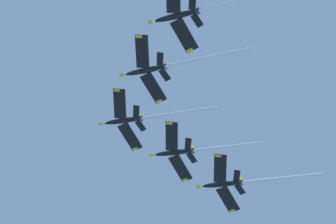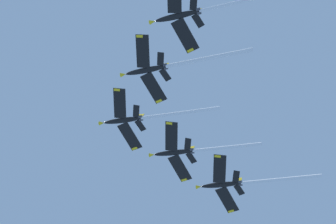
{
  "view_description": "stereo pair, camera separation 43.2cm",
  "coord_description": "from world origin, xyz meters",
  "px_view_note": "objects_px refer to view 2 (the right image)",
  "views": [
    {
      "loc": [
        -33.65,
        43.44,
        1.84
      ],
      "look_at": [
        -7.37,
        4.27,
        125.04
      ],
      "focal_mm": 50.59,
      "sensor_mm": 36.0,
      "label": 1
    },
    {
      "loc": [
        -33.29,
        43.68,
        1.84
      ],
      "look_at": [
        -7.37,
        4.27,
        125.04
      ],
      "focal_mm": 50.59,
      "sensor_mm": 36.0,
      "label": 2
    }
  ],
  "objects_px": {
    "jet_right_outer": "(237,183)",
    "jet_left_outer": "(192,13)",
    "jet_right_wing": "(186,151)",
    "jet_left_wing": "(168,66)",
    "jet_lead": "(138,118)"
  },
  "relations": [
    {
      "from": "jet_left_wing",
      "to": "jet_right_wing",
      "type": "relative_size",
      "value": 1.11
    },
    {
      "from": "jet_lead",
      "to": "jet_right_outer",
      "type": "distance_m",
      "value": 34.12
    },
    {
      "from": "jet_right_wing",
      "to": "jet_left_outer",
      "type": "xyz_separation_m",
      "value": [
        -22.84,
        33.36,
        -4.18
      ]
    },
    {
      "from": "jet_lead",
      "to": "jet_left_wing",
      "type": "relative_size",
      "value": 0.98
    },
    {
      "from": "jet_left_wing",
      "to": "jet_right_outer",
      "type": "bearing_deg",
      "value": -86.37
    },
    {
      "from": "jet_lead",
      "to": "jet_right_wing",
      "type": "relative_size",
      "value": 1.09
    },
    {
      "from": "jet_right_wing",
      "to": "jet_right_outer",
      "type": "height_order",
      "value": "jet_right_wing"
    },
    {
      "from": "jet_right_outer",
      "to": "jet_left_outer",
      "type": "bearing_deg",
      "value": 107.56
    },
    {
      "from": "jet_left_wing",
      "to": "jet_right_outer",
      "type": "relative_size",
      "value": 1.03
    },
    {
      "from": "jet_right_wing",
      "to": "jet_left_wing",
      "type": "bearing_deg",
      "value": 112.17
    },
    {
      "from": "jet_left_wing",
      "to": "jet_right_outer",
      "type": "distance_m",
      "value": 39.85
    },
    {
      "from": "jet_right_wing",
      "to": "jet_right_outer",
      "type": "bearing_deg",
      "value": -116.28
    },
    {
      "from": "jet_right_wing",
      "to": "jet_left_outer",
      "type": "bearing_deg",
      "value": 124.4
    },
    {
      "from": "jet_left_wing",
      "to": "jet_lead",
      "type": "bearing_deg",
      "value": -28.83
    },
    {
      "from": "jet_lead",
      "to": "jet_right_wing",
      "type": "height_order",
      "value": "jet_lead"
    }
  ]
}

